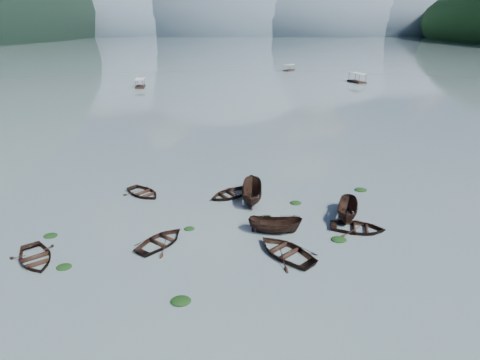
{
  "coord_description": "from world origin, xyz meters",
  "views": [
    {
      "loc": [
        0.74,
        -18.84,
        14.59
      ],
      "look_at": [
        0.0,
        12.0,
        2.0
      ],
      "focal_mm": 28.0,
      "sensor_mm": 36.0,
      "label": 1
    }
  ],
  "objects_px": {
    "rowboat_0": "(36,261)",
    "pontoon_left": "(140,87)",
    "rowboat_3": "(286,254)",
    "pontoon_centre": "(289,71)"
  },
  "relations": [
    {
      "from": "rowboat_0",
      "to": "pontoon_left",
      "type": "relative_size",
      "value": 0.76
    },
    {
      "from": "rowboat_3",
      "to": "pontoon_centre",
      "type": "bearing_deg",
      "value": -138.6
    },
    {
      "from": "rowboat_0",
      "to": "pontoon_left",
      "type": "distance_m",
      "value": 80.13
    },
    {
      "from": "rowboat_3",
      "to": "rowboat_0",
      "type": "bearing_deg",
      "value": -39.07
    },
    {
      "from": "pontoon_left",
      "to": "rowboat_0",
      "type": "bearing_deg",
      "value": -90.18
    },
    {
      "from": "pontoon_left",
      "to": "pontoon_centre",
      "type": "bearing_deg",
      "value": 34.1
    },
    {
      "from": "rowboat_0",
      "to": "rowboat_3",
      "type": "xyz_separation_m",
      "value": [
        16.97,
        1.15,
        0.0
      ]
    },
    {
      "from": "pontoon_left",
      "to": "rowboat_3",
      "type": "bearing_deg",
      "value": -78.54
    },
    {
      "from": "rowboat_0",
      "to": "pontoon_left",
      "type": "height_order",
      "value": "pontoon_left"
    },
    {
      "from": "rowboat_3",
      "to": "pontoon_centre",
      "type": "distance_m",
      "value": 120.88
    }
  ]
}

